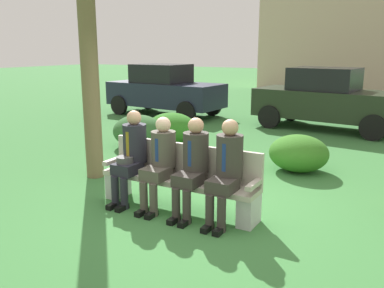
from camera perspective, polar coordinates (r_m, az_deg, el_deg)
ground_plane at (r=5.70m, az=0.90°, el=-9.32°), size 80.00×80.00×0.00m
park_bench at (r=5.67m, az=-1.69°, el=-4.77°), size 2.30×0.44×0.90m
seated_man_leftmost at (r=5.88m, az=-8.49°, el=-1.17°), size 0.34×0.72×1.33m
seated_man_centerleft at (r=5.60m, az=-4.48°, el=-2.03°), size 0.34×0.72×1.28m
seated_man_centerright at (r=5.34m, az=0.08°, el=-2.56°), size 0.34×0.72×1.31m
seated_man_rightmost at (r=5.13m, az=4.84°, el=-3.16°), size 0.34×0.72×1.33m
shrub_near_bench at (r=9.28m, az=-7.51°, el=1.80°), size 1.17×1.07×0.73m
shrub_mid_lawn at (r=7.63m, az=14.66°, el=-1.25°), size 1.07×0.98×0.67m
shrub_far_lawn at (r=9.46m, az=-2.87°, el=2.14°), size 1.19×1.09×0.74m
parked_car_near at (r=13.71m, az=-3.89°, el=7.54°), size 3.99×1.91×1.68m
parked_car_far at (r=11.79m, az=18.37°, el=5.98°), size 4.05×2.07×1.68m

